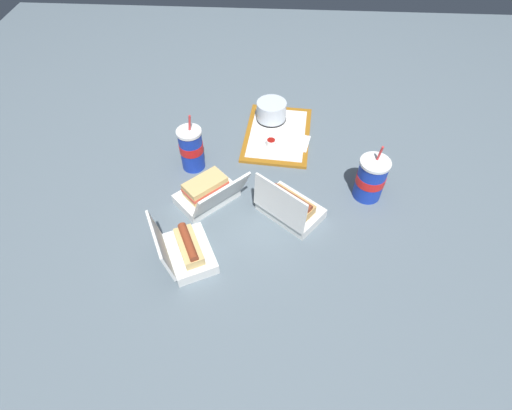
% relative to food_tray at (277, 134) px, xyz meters
% --- Properties ---
extents(ground_plane, '(3.20, 3.20, 0.00)m').
position_rel_food_tray_xyz_m(ground_plane, '(-0.39, 0.05, -0.01)').
color(ground_plane, slate).
extents(food_tray, '(0.39, 0.29, 0.01)m').
position_rel_food_tray_xyz_m(food_tray, '(0.00, 0.00, 0.00)').
color(food_tray, '#A56619').
rests_on(food_tray, ground_plane).
extents(cake_container, '(0.13, 0.13, 0.08)m').
position_rel_food_tray_xyz_m(cake_container, '(0.09, 0.03, 0.04)').
color(cake_container, black).
rests_on(cake_container, food_tray).
extents(ketchup_cup, '(0.04, 0.04, 0.02)m').
position_rel_food_tray_xyz_m(ketchup_cup, '(-0.08, 0.02, 0.02)').
color(ketchup_cup, white).
rests_on(ketchup_cup, food_tray).
extents(napkin_stack, '(0.12, 0.12, 0.00)m').
position_rel_food_tray_xyz_m(napkin_stack, '(-0.06, -0.08, 0.01)').
color(napkin_stack, white).
rests_on(napkin_stack, food_tray).
extents(plastic_fork, '(0.11, 0.04, 0.00)m').
position_rel_food_tray_xyz_m(plastic_fork, '(-0.05, 0.09, 0.01)').
color(plastic_fork, white).
rests_on(plastic_fork, food_tray).
extents(clamshell_hotdog_front, '(0.24, 0.25, 0.17)m').
position_rel_food_tray_xyz_m(clamshell_hotdog_front, '(-0.42, -0.05, 0.03)').
color(clamshell_hotdog_front, white).
rests_on(clamshell_hotdog_front, ground_plane).
extents(clamshell_sandwich_back, '(0.28, 0.28, 0.16)m').
position_rel_food_tray_xyz_m(clamshell_sandwich_back, '(-0.38, 0.23, 0.04)').
color(clamshell_sandwich_back, white).
rests_on(clamshell_sandwich_back, ground_plane).
extents(clamshell_hotdog_center, '(0.23, 0.22, 0.17)m').
position_rel_food_tray_xyz_m(clamshell_hotdog_center, '(-0.62, 0.26, 0.03)').
color(clamshell_hotdog_center, white).
rests_on(clamshell_hotdog_center, ground_plane).
extents(soda_cup_back, '(0.10, 0.10, 0.22)m').
position_rel_food_tray_xyz_m(soda_cup_back, '(-0.31, -0.32, 0.07)').
color(soda_cup_back, '#1938B7').
rests_on(soda_cup_back, ground_plane).
extents(soda_cup_front, '(0.09, 0.09, 0.23)m').
position_rel_food_tray_xyz_m(soda_cup_front, '(-0.20, 0.31, 0.08)').
color(soda_cup_front, '#1938B7').
rests_on(soda_cup_front, ground_plane).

